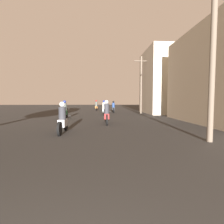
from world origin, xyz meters
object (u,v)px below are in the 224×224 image
at_px(motorcycle_silver, 63,120).
at_px(motorcycle_green, 65,111).
at_px(utility_pole_near, 214,23).
at_px(motorcycle_black, 113,108).
at_px(motorcycle_red, 107,114).
at_px(motorcycle_orange, 96,106).
at_px(building_right_far, 168,82).
at_px(motorcycle_white, 104,109).
at_px(utility_pole_far, 141,84).

bearing_deg(motorcycle_silver, motorcycle_green, 100.94).
xyz_separation_m(motorcycle_green, utility_pole_near, (6.81, -8.26, 3.55)).
bearing_deg(motorcycle_green, motorcycle_black, 60.62).
bearing_deg(motorcycle_red, motorcycle_orange, 87.45).
bearing_deg(motorcycle_black, motorcycle_orange, 121.65).
height_order(motorcycle_green, motorcycle_black, motorcycle_green).
xyz_separation_m(motorcycle_orange, building_right_far, (8.57, -5.73, 3.01)).
bearing_deg(motorcycle_green, motorcycle_silver, -76.64).
height_order(motorcycle_red, utility_pole_near, utility_pole_near).
relative_size(motorcycle_silver, motorcycle_black, 0.98).
bearing_deg(building_right_far, motorcycle_red, -129.66).
xyz_separation_m(motorcycle_white, utility_pole_near, (3.60, -11.83, 3.56)).
distance_m(motorcycle_silver, motorcycle_black, 13.65).
height_order(motorcycle_black, utility_pole_far, utility_pole_far).
bearing_deg(motorcycle_silver, motorcycle_orange, 86.95).
bearing_deg(motorcycle_silver, building_right_far, 51.79).
bearing_deg(motorcycle_white, motorcycle_orange, 89.82).
relative_size(motorcycle_red, motorcycle_green, 1.02).
bearing_deg(motorcycle_red, building_right_far, 43.73).
height_order(motorcycle_silver, motorcycle_black, motorcycle_silver).
xyz_separation_m(motorcycle_red, motorcycle_green, (-3.26, 3.21, -0.00)).
bearing_deg(motorcycle_silver, utility_pole_far, 61.99).
xyz_separation_m(motorcycle_red, motorcycle_black, (1.15, 10.25, -0.03)).
bearing_deg(motorcycle_orange, motorcycle_black, -62.51).
bearing_deg(building_right_far, utility_pole_near, -105.72).
xyz_separation_m(motorcycle_green, motorcycle_orange, (2.21, 11.59, 0.00)).
relative_size(motorcycle_black, building_right_far, 0.27).
bearing_deg(motorcycle_orange, utility_pole_near, -75.28).
bearing_deg(utility_pole_far, motorcycle_red, -115.85).
bearing_deg(motorcycle_black, building_right_far, -4.63).
bearing_deg(motorcycle_black, motorcycle_green, -116.27).
height_order(motorcycle_black, utility_pole_near, utility_pole_near).
xyz_separation_m(motorcycle_black, motorcycle_orange, (-2.20, 4.55, 0.02)).
xyz_separation_m(motorcycle_red, motorcycle_orange, (-1.05, 14.80, -0.00)).
distance_m(motorcycle_orange, building_right_far, 10.74).
height_order(motorcycle_silver, motorcycle_orange, motorcycle_orange).
bearing_deg(building_right_far, motorcycle_orange, 146.26).
bearing_deg(utility_pole_near, building_right_far, 74.28).
distance_m(utility_pole_near, utility_pole_far, 13.74).
distance_m(motorcycle_green, motorcycle_black, 8.31).
bearing_deg(building_right_far, motorcycle_black, 169.53).
bearing_deg(utility_pole_near, motorcycle_green, 129.52).
bearing_deg(motorcycle_green, utility_pole_far, 38.88).
height_order(motorcycle_green, utility_pole_far, utility_pole_far).
distance_m(motorcycle_black, utility_pole_far, 4.42).
bearing_deg(motorcycle_red, motorcycle_black, 76.98).
bearing_deg(motorcycle_black, utility_pole_far, -21.73).
bearing_deg(motorcycle_orange, motorcycle_silver, -91.68).
bearing_deg(building_right_far, motorcycle_green, -151.48).
bearing_deg(motorcycle_black, motorcycle_red, -90.59).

